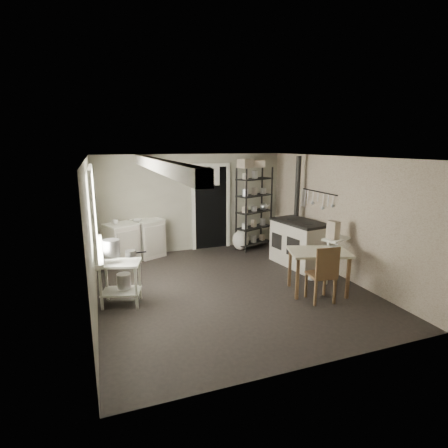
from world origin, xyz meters
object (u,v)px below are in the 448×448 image
object	(u,v)px
stove	(299,245)
chair	(321,272)
base_cabinets	(135,239)
shelf_rack	(254,210)
flour_sack	(241,240)
prep_table	(121,281)
work_table	(318,271)
stockpot	(111,248)

from	to	relation	value
stove	chair	distance (m)	1.77
base_cabinets	stove	size ratio (longest dim) A/B	1.09
shelf_rack	flour_sack	size ratio (longest dim) A/B	4.06
stove	flour_sack	bearing A→B (deg)	108.56
prep_table	chair	size ratio (longest dim) A/B	0.74
chair	prep_table	bearing A→B (deg)	169.95
prep_table	chair	world-z (taller)	chair
shelf_rack	work_table	bearing A→B (deg)	-113.92
base_cabinets	shelf_rack	bearing A→B (deg)	-26.13
shelf_rack	stove	xyz separation A→B (m)	(0.37, -1.48, -0.51)
stove	work_table	distance (m)	1.43
stove	flour_sack	xyz separation A→B (m)	(-0.73, 1.42, -0.20)
shelf_rack	flour_sack	bearing A→B (deg)	166.26
prep_table	chair	bearing A→B (deg)	-17.41
base_cabinets	work_table	xyz separation A→B (m)	(2.75, -2.90, -0.08)
prep_table	shelf_rack	distance (m)	4.00
work_table	flour_sack	bearing A→B (deg)	95.59
prep_table	stove	xyz separation A→B (m)	(3.68, 0.70, 0.04)
stove	flour_sack	world-z (taller)	stove
prep_table	stockpot	xyz separation A→B (m)	(-0.10, 0.03, 0.54)
prep_table	base_cabinets	bearing A→B (deg)	78.24
flour_sack	stove	bearing A→B (deg)	-62.88
stove	base_cabinets	bearing A→B (deg)	145.76
stockpot	work_table	size ratio (longest dim) A/B	0.28
base_cabinets	chair	world-z (taller)	chair
work_table	chair	xyz separation A→B (m)	(-0.16, -0.31, 0.10)
flour_sack	shelf_rack	bearing A→B (deg)	8.33
work_table	chair	bearing A→B (deg)	-116.98
stockpot	chair	world-z (taller)	stockpot
prep_table	stove	world-z (taller)	stove
prep_table	stockpot	bearing A→B (deg)	165.41
base_cabinets	work_table	size ratio (longest dim) A/B	1.35
stove	chair	world-z (taller)	chair
base_cabinets	flour_sack	bearing A→B (deg)	-27.56
stove	chair	xyz separation A→B (m)	(-0.61, -1.66, 0.04)
prep_table	stove	bearing A→B (deg)	10.82
flour_sack	stockpot	bearing A→B (deg)	-145.49
stockpot	base_cabinets	bearing A→B (deg)	75.58
prep_table	work_table	xyz separation A→B (m)	(3.22, -0.65, -0.02)
stockpot	flour_sack	size ratio (longest dim) A/B	0.56
chair	flour_sack	xyz separation A→B (m)	(-0.12, 3.09, -0.24)
stockpot	flour_sack	xyz separation A→B (m)	(3.05, 2.10, -0.70)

